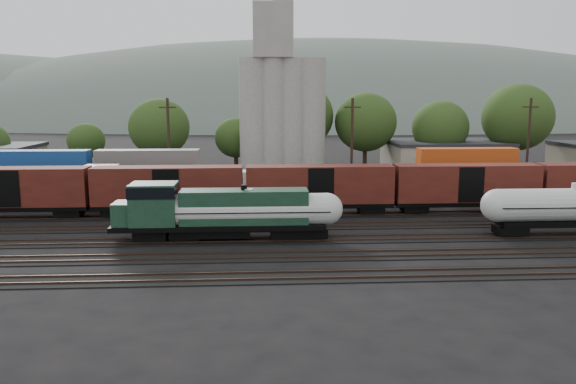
{
  "coord_description": "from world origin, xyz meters",
  "views": [
    {
      "loc": [
        -0.69,
        -51.68,
        12.12
      ],
      "look_at": [
        2.39,
        2.0,
        3.0
      ],
      "focal_mm": 35.0,
      "sensor_mm": 36.0,
      "label": 1
    }
  ],
  "objects": [
    {
      "name": "orange_locomotive",
      "position": [
        -13.16,
        10.0,
        2.56
      ],
      "size": [
        17.92,
        2.99,
        4.48
      ],
      "color": "black",
      "rests_on": "ground"
    },
    {
      "name": "tank_car_b",
      "position": [
        27.21,
        -5.0,
        2.63
      ],
      "size": [
        16.85,
        3.02,
        4.42
      ],
      "color": "silver",
      "rests_on": "ground"
    },
    {
      "name": "distant_hills",
      "position": [
        23.92,
        260.0,
        -20.56
      ],
      "size": [
        860.0,
        286.0,
        130.0
      ],
      "color": "#59665B",
      "rests_on": "ground"
    },
    {
      "name": "green_locomotive",
      "position": [
        -4.86,
        -5.0,
        2.69
      ],
      "size": [
        17.9,
        3.16,
        4.74
      ],
      "color": "black",
      "rests_on": "ground"
    },
    {
      "name": "tracks",
      "position": [
        0.0,
        0.0,
        0.05
      ],
      "size": [
        180.0,
        33.2,
        0.2
      ],
      "color": "black",
      "rests_on": "ground"
    },
    {
      "name": "ground",
      "position": [
        0.0,
        0.0,
        0.0
      ],
      "size": [
        600.0,
        600.0,
        0.0
      ],
      "primitive_type": "plane",
      "color": "black"
    },
    {
      "name": "tank_car_a",
      "position": [
        -1.34,
        -5.0,
        2.51
      ],
      "size": [
        16.02,
        2.87,
        4.2
      ],
      "color": "silver",
      "rests_on": "ground"
    },
    {
      "name": "tree_band",
      "position": [
        6.23,
        37.91,
        7.44
      ],
      "size": [
        159.51,
        16.13,
        14.4
      ],
      "color": "black",
      "rests_on": "ground"
    },
    {
      "name": "boxcar_string",
      "position": [
        5.8,
        5.0,
        3.12
      ],
      "size": [
        169.0,
        2.9,
        4.2
      ],
      "color": "black",
      "rests_on": "ground"
    },
    {
      "name": "industrial_sheds",
      "position": [
        6.63,
        35.25,
        2.56
      ],
      "size": [
        119.38,
        17.26,
        5.1
      ],
      "color": "#9E937F",
      "rests_on": "ground"
    },
    {
      "name": "container_wall",
      "position": [
        10.92,
        15.0,
        2.56
      ],
      "size": [
        174.97,
        2.6,
        5.8
      ],
      "color": "black",
      "rests_on": "ground"
    },
    {
      "name": "utility_poles",
      "position": [
        0.0,
        22.0,
        6.21
      ],
      "size": [
        122.2,
        0.36,
        12.0
      ],
      "color": "black",
      "rests_on": "ground"
    },
    {
      "name": "grain_silo",
      "position": [
        3.28,
        36.0,
        11.26
      ],
      "size": [
        13.4,
        5.0,
        29.0
      ],
      "color": "#9E9C91",
      "rests_on": "ground"
    }
  ]
}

